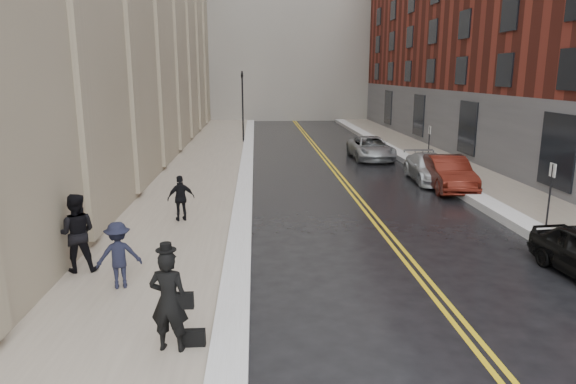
{
  "coord_description": "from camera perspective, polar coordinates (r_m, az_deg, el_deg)",
  "views": [
    {
      "loc": [
        -1.66,
        -7.73,
        5.06
      ],
      "look_at": [
        -0.73,
        7.14,
        1.6
      ],
      "focal_mm": 32.0,
      "sensor_mm": 36.0,
      "label": 1
    }
  ],
  "objects": [
    {
      "name": "ground",
      "position": [
        9.39,
        7.65,
        -19.67
      ],
      "size": [
        160.0,
        160.0,
        0.0
      ],
      "primitive_type": "plane",
      "color": "black",
      "rests_on": "ground"
    },
    {
      "name": "sidewalk_left",
      "position": [
        24.41,
        -10.17,
        1.09
      ],
      "size": [
        4.0,
        64.0,
        0.15
      ],
      "primitive_type": "cube",
      "color": "gray",
      "rests_on": "ground"
    },
    {
      "name": "sidewalk_right",
      "position": [
        26.49,
        20.24,
        1.42
      ],
      "size": [
        3.0,
        64.0,
        0.15
      ],
      "primitive_type": "cube",
      "color": "gray",
      "rests_on": "ground"
    },
    {
      "name": "lane_stripe_a",
      "position": [
        24.6,
        5.96,
        1.14
      ],
      "size": [
        0.12,
        64.0,
        0.01
      ],
      "primitive_type": "cube",
      "color": "gold",
      "rests_on": "ground"
    },
    {
      "name": "lane_stripe_b",
      "position": [
        24.64,
        6.51,
        1.15
      ],
      "size": [
        0.12,
        64.0,
        0.01
      ],
      "primitive_type": "cube",
      "color": "gold",
      "rests_on": "ground"
    },
    {
      "name": "snow_ridge_left",
      "position": [
        24.24,
        -4.77,
        1.3
      ],
      "size": [
        0.7,
        60.8,
        0.26
      ],
      "primitive_type": "cube",
      "color": "white",
      "rests_on": "ground"
    },
    {
      "name": "snow_ridge_right",
      "position": [
        25.79,
        16.49,
        1.56
      ],
      "size": [
        0.85,
        60.8,
        0.3
      ],
      "primitive_type": "cube",
      "color": "white",
      "rests_on": "ground"
    },
    {
      "name": "traffic_signal",
      "position": [
        37.79,
        -5.07,
        10.03
      ],
      "size": [
        0.18,
        0.15,
        5.2
      ],
      "color": "black",
      "rests_on": "ground"
    },
    {
      "name": "parking_sign_near",
      "position": [
        18.78,
        27.13,
        0.24
      ],
      "size": [
        0.06,
        0.35,
        2.23
      ],
      "color": "black",
      "rests_on": "ground"
    },
    {
      "name": "parking_sign_far",
      "position": [
        29.57,
        15.4,
        5.42
      ],
      "size": [
        0.06,
        0.35,
        2.23
      ],
      "color": "black",
      "rests_on": "ground"
    },
    {
      "name": "car_maroon",
      "position": [
        23.81,
        17.32,
        2.02
      ],
      "size": [
        1.91,
        4.58,
        1.47
      ],
      "primitive_type": "imported",
      "rotation": [
        0.0,
        0.0,
        -0.08
      ],
      "color": "#4E160E",
      "rests_on": "ground"
    },
    {
      "name": "car_silver_near",
      "position": [
        25.41,
        15.47,
        2.58
      ],
      "size": [
        1.98,
        4.47,
        1.28
      ],
      "primitive_type": "imported",
      "rotation": [
        0.0,
        0.0,
        -0.04
      ],
      "color": "#B0B4B9",
      "rests_on": "ground"
    },
    {
      "name": "car_silver_far",
      "position": [
        31.25,
        9.18,
        4.84
      ],
      "size": [
        2.25,
        4.84,
        1.34
      ],
      "primitive_type": "imported",
      "rotation": [
        0.0,
        0.0,
        0.0
      ],
      "color": "#989CA0",
      "rests_on": "ground"
    },
    {
      "name": "pedestrian_main",
      "position": [
        9.58,
        -13.1,
        -11.7
      ],
      "size": [
        0.76,
        0.56,
        1.91
      ],
      "primitive_type": "imported",
      "rotation": [
        0.0,
        0.0,
        2.98
      ],
      "color": "black",
      "rests_on": "sidewalk_left"
    },
    {
      "name": "pedestrian_a",
      "position": [
        13.95,
        -22.46,
        -4.21
      ],
      "size": [
        1.07,
        0.89,
        2.01
      ],
      "primitive_type": "imported",
      "rotation": [
        0.0,
        0.0,
        3.28
      ],
      "color": "black",
      "rests_on": "sidewalk_left"
    },
    {
      "name": "pedestrian_b",
      "position": [
        12.62,
        -18.3,
        -6.66
      ],
      "size": [
        1.14,
        0.83,
        1.58
      ],
      "primitive_type": "imported",
      "rotation": [
        0.0,
        0.0,
        3.4
      ],
      "color": "black",
      "rests_on": "sidewalk_left"
    },
    {
      "name": "pedestrian_c",
      "position": [
        17.73,
        -11.8,
        -0.67
      ],
      "size": [
        0.99,
        0.66,
        1.56
      ],
      "primitive_type": "imported",
      "rotation": [
        0.0,
        0.0,
        3.47
      ],
      "color": "black",
      "rests_on": "sidewalk_left"
    }
  ]
}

